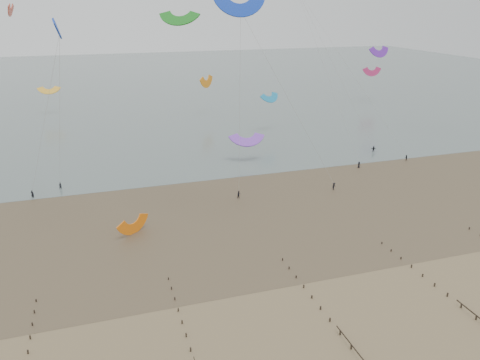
% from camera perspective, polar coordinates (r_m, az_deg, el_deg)
% --- Properties ---
extents(ground, '(500.00, 500.00, 0.00)m').
position_cam_1_polar(ground, '(64.31, 6.00, -15.49)').
color(ground, brown).
rests_on(ground, ground).
extents(sea_and_shore, '(500.00, 665.00, 0.03)m').
position_cam_1_polar(sea_and_shore, '(91.69, -4.85, -3.72)').
color(sea_and_shore, '#475654').
rests_on(sea_and_shore, ground).
extents(kitesurfer_lead, '(0.74, 0.61, 1.76)m').
position_cam_1_polar(kitesurfer_lead, '(105.82, -23.98, -1.59)').
color(kitesurfer_lead, black).
rests_on(kitesurfer_lead, ground).
extents(kitesurfers, '(84.54, 22.39, 1.62)m').
position_cam_1_polar(kitesurfers, '(112.91, 10.32, 1.23)').
color(kitesurfers, black).
rests_on(kitesurfers, ground).
extents(grounded_kite, '(7.40, 7.13, 3.21)m').
position_cam_1_polar(grounded_kite, '(84.79, -12.75, -6.35)').
color(grounded_kite, orange).
rests_on(grounded_kite, ground).
extents(kites_airborne, '(224.48, 123.75, 43.20)m').
position_cam_1_polar(kites_airborne, '(138.71, -10.80, 13.70)').
color(kites_airborne, orange).
rests_on(kites_airborne, ground).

